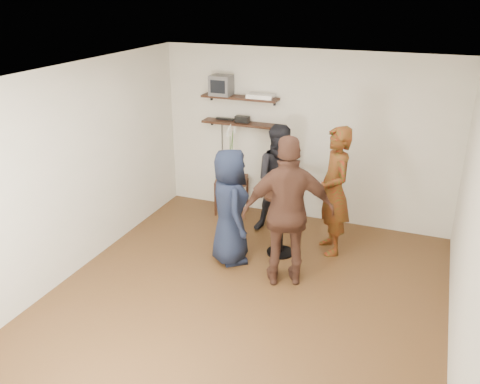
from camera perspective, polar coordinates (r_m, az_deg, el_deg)
name	(u,v)px	position (r m, az deg, el deg)	size (l,w,h in m)	color
room	(245,197)	(5.51, 0.59, -0.58)	(4.58, 5.08, 2.68)	#4C2D18
shelf_upper	(240,98)	(7.81, -0.01, 10.56)	(1.20, 0.25, 0.04)	black
shelf_lower	(240,123)	(7.90, -0.01, 7.72)	(1.20, 0.25, 0.04)	black
crt_monitor	(222,85)	(7.89, -2.07, 11.91)	(0.32, 0.30, 0.30)	#59595B
dvd_deck	(261,96)	(7.69, 2.38, 10.71)	(0.40, 0.24, 0.06)	silver
radio	(242,119)	(7.87, 0.25, 8.17)	(0.22, 0.10, 0.10)	black
power_strip	(225,119)	(8.04, -1.69, 8.20)	(0.30, 0.05, 0.03)	black
side_table	(231,184)	(8.07, -0.96, 0.88)	(0.61, 0.61, 0.59)	black
vase_lilies	(231,161)	(7.94, -0.99, 3.47)	(0.19, 0.19, 0.91)	white
drinks_table	(281,216)	(6.82, 4.67, -2.69)	(0.48, 0.48, 0.88)	black
wine_glass_fl	(276,185)	(6.64, 4.06, 0.77)	(0.06, 0.06, 0.19)	silver
wine_glass_fr	(286,186)	(6.59, 5.23, 0.64)	(0.07, 0.07, 0.20)	silver
wine_glass_bl	(282,184)	(6.70, 4.79, 0.95)	(0.06, 0.06, 0.19)	silver
wine_glass_br	(286,184)	(6.65, 5.15, 0.86)	(0.07, 0.07, 0.20)	silver
person_plaid	(334,191)	(6.87, 10.53, 0.08)	(0.65, 0.42, 1.77)	#9F1812
person_dark	(281,180)	(7.38, 4.66, 1.38)	(0.79, 0.62, 1.63)	black
person_navy	(230,207)	(6.56, -1.15, -1.67)	(0.76, 0.49, 1.55)	#161D32
person_brown	(288,213)	(6.03, 5.45, -2.32)	(1.10, 0.46, 1.88)	#4B2C20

